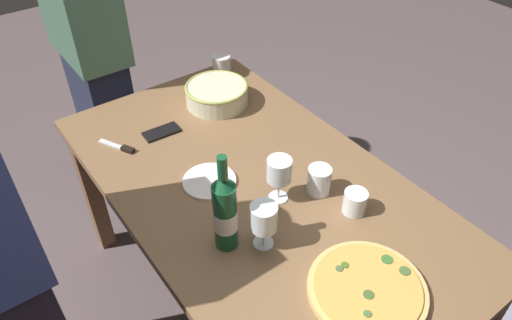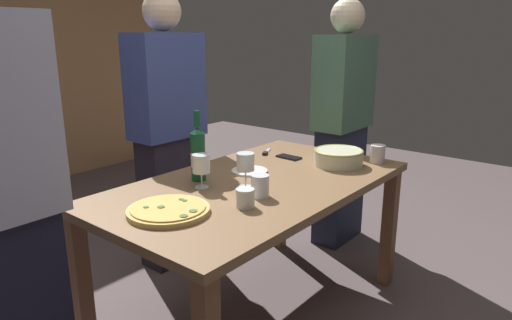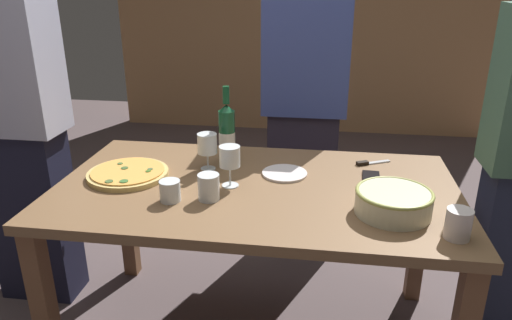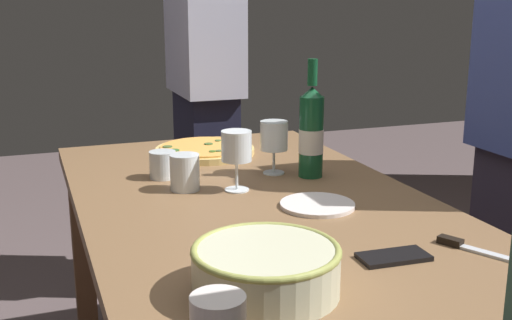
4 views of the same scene
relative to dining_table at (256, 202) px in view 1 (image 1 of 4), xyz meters
The scene contains 14 objects.
ground_plane 0.66m from the dining_table, ahead, with size 8.00×8.00×0.00m, color #5C4D4D.
dining_table is the anchor object (origin of this frame).
pizza 0.55m from the dining_table, behind, with size 0.34×0.34×0.03m.
serving_bowl 0.56m from the dining_table, 18.21° to the right, with size 0.27×0.27×0.09m.
wine_bottle 0.36m from the dining_table, 125.16° to the left, with size 0.07×0.07×0.35m.
wine_glass_near_pizza 0.23m from the dining_table, 169.21° to the right, with size 0.08×0.08×0.17m.
wine_glass_by_bottle 0.34m from the dining_table, 148.49° to the left, with size 0.08×0.08×0.16m.
cup_amber 0.78m from the dining_table, 24.22° to the right, with size 0.08×0.08×0.10m, color silver.
cup_ceramic 0.37m from the dining_table, 148.28° to the right, with size 0.08×0.08×0.08m, color white.
cup_spare 0.26m from the dining_table, 136.03° to the right, with size 0.08×0.08×0.10m, color white.
side_plate 0.19m from the dining_table, 51.09° to the left, with size 0.19×0.19×0.01m, color white.
cell_phone 0.49m from the dining_table, 15.59° to the left, with size 0.07×0.14×0.01m, color black.
pizza_knife 0.56m from the dining_table, 32.87° to the left, with size 0.16×0.09×0.02m.
person_host 1.14m from the dining_table, ahead, with size 0.46×0.24×1.68m.
Camera 1 is at (-1.00, 0.73, 1.90)m, focal length 33.63 mm.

